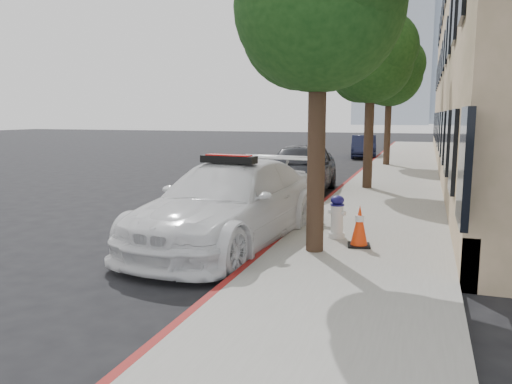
{
  "coord_description": "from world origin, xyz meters",
  "views": [
    {
      "loc": [
        4.66,
        -10.32,
        2.5
      ],
      "look_at": [
        1.56,
        -1.23,
        1.0
      ],
      "focal_mm": 35.0,
      "sensor_mm": 36.0,
      "label": 1
    }
  ],
  "objects_px": {
    "parked_car_mid": "(301,168)",
    "fire_hydrant": "(337,217)",
    "parked_car_far": "(364,146)",
    "police_car": "(229,203)",
    "traffic_cone": "(359,226)"
  },
  "relations": [
    {
      "from": "parked_car_mid",
      "to": "fire_hydrant",
      "type": "bearing_deg",
      "value": -73.13
    },
    {
      "from": "police_car",
      "to": "parked_car_far",
      "type": "height_order",
      "value": "police_car"
    },
    {
      "from": "police_car",
      "to": "parked_car_far",
      "type": "relative_size",
      "value": 1.45
    },
    {
      "from": "police_car",
      "to": "parked_car_mid",
      "type": "xyz_separation_m",
      "value": [
        -0.17,
        6.51,
        0.01
      ]
    },
    {
      "from": "fire_hydrant",
      "to": "parked_car_far",
      "type": "bearing_deg",
      "value": 114.66
    },
    {
      "from": "parked_car_mid",
      "to": "traffic_cone",
      "type": "bearing_deg",
      "value": -70.79
    },
    {
      "from": "parked_car_mid",
      "to": "fire_hydrant",
      "type": "distance_m",
      "value": 6.35
    },
    {
      "from": "fire_hydrant",
      "to": "traffic_cone",
      "type": "height_order",
      "value": "fire_hydrant"
    },
    {
      "from": "fire_hydrant",
      "to": "parked_car_mid",
      "type": "bearing_deg",
      "value": 129.39
    },
    {
      "from": "traffic_cone",
      "to": "police_car",
      "type": "bearing_deg",
      "value": -178.97
    },
    {
      "from": "parked_car_mid",
      "to": "traffic_cone",
      "type": "height_order",
      "value": "parked_car_mid"
    },
    {
      "from": "parked_car_far",
      "to": "fire_hydrant",
      "type": "height_order",
      "value": "parked_car_far"
    },
    {
      "from": "traffic_cone",
      "to": "fire_hydrant",
      "type": "bearing_deg",
      "value": 134.01
    },
    {
      "from": "parked_car_far",
      "to": "fire_hydrant",
      "type": "distance_m",
      "value": 20.36
    },
    {
      "from": "parked_car_mid",
      "to": "parked_car_far",
      "type": "relative_size",
      "value": 1.22
    }
  ]
}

